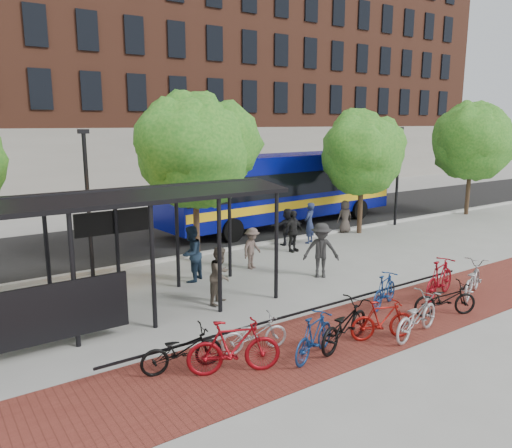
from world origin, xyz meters
TOP-DOWN VIEW (x-y plane):
  - ground at (0.00, 0.00)m, footprint 160.00×160.00m
  - asphalt_street at (0.00, 8.00)m, footprint 160.00×8.00m
  - curb at (0.00, 4.00)m, footprint 160.00×0.25m
  - brick_strip at (-2.00, -5.00)m, footprint 24.00×3.00m
  - bike_rack_rail at (-3.30, -4.10)m, footprint 12.00×0.05m
  - building_brick at (10.00, 26.00)m, footprint 55.00×14.00m
  - bus_shelter at (-8.13, -0.48)m, footprint 10.60×3.07m
  - tree_b at (-2.90, 3.35)m, footprint 5.15×4.20m
  - tree_c at (6.09, 3.35)m, footprint 4.66×3.80m
  - tree_d at (15.10, 3.35)m, footprint 5.39×4.40m
  - lamp_post_left at (-7.00, 3.60)m, footprint 0.35×0.20m
  - lamp_post_right at (9.00, 3.60)m, footprint 0.35×0.20m
  - bus at (4.10, 7.00)m, footprint 13.93×3.99m
  - bike_0 at (-7.46, -4.37)m, footprint 1.92×0.93m
  - bike_1 at (-6.60, -5.14)m, footprint 2.11×1.33m
  - bike_2 at (-5.63, -4.49)m, footprint 1.75×0.93m
  - bike_3 at (-4.69, -5.56)m, footprint 1.82×1.10m
  - bike_4 at (-3.67, -5.50)m, footprint 2.21×1.29m
  - bike_5 at (-2.63, -5.77)m, footprint 1.77×1.07m
  - bike_6 at (-1.77, -6.12)m, footprint 2.16×1.13m
  - bike_7 at (-0.84, -4.27)m, footprint 1.76×1.04m
  - bike_8 at (0.05, -5.69)m, footprint 1.94×1.36m
  - bike_9 at (1.18, -4.69)m, footprint 2.13×1.09m
  - bike_10 at (2.14, -5.18)m, footprint 2.20×1.46m
  - pedestrian_2 at (-4.37, 1.14)m, footprint 1.19×1.13m
  - pedestrian_3 at (-1.81, 1.22)m, footprint 1.14×0.92m
  - pedestrian_4 at (1.00, 2.32)m, footprint 1.06×0.50m
  - pedestrian_5 at (1.55, 3.35)m, footprint 1.59×0.75m
  - pedestrian_6 at (5.48, 3.79)m, footprint 0.87×0.65m
  - pedestrian_7 at (2.58, 3.09)m, footprint 0.80×0.70m
  - pedestrian_8 at (-4.63, -1.26)m, footprint 1.07×1.02m
  - pedestrian_9 at (-0.42, -1.02)m, footprint 1.43×1.33m

SIDE VIEW (x-z plane):
  - ground at x=0.00m, z-range 0.00..0.00m
  - bike_rack_rail at x=-3.30m, z-range -0.47..0.47m
  - brick_strip at x=-2.00m, z-range 0.00..0.01m
  - asphalt_street at x=0.00m, z-range 0.00..0.01m
  - curb at x=0.00m, z-range 0.00..0.12m
  - bike_2 at x=-5.63m, z-range 0.00..0.88m
  - bike_0 at x=-7.46m, z-range 0.00..0.97m
  - bike_8 at x=0.05m, z-range 0.00..0.97m
  - bike_7 at x=-0.84m, z-range 0.00..1.02m
  - bike_5 at x=-2.63m, z-range 0.00..1.03m
  - bike_3 at x=-4.69m, z-range 0.00..1.06m
  - bike_6 at x=-1.77m, z-range 0.00..1.08m
  - bike_10 at x=2.14m, z-range 0.00..1.09m
  - bike_4 at x=-3.67m, z-range 0.00..1.10m
  - bike_1 at x=-6.60m, z-range 0.00..1.23m
  - bike_9 at x=1.18m, z-range 0.00..1.23m
  - pedestrian_3 at x=-1.81m, z-range 0.00..1.55m
  - pedestrian_6 at x=5.48m, z-range 0.00..1.60m
  - pedestrian_5 at x=1.55m, z-range 0.00..1.65m
  - pedestrian_8 at x=-4.63m, z-range 0.00..1.74m
  - pedestrian_4 at x=1.00m, z-range 0.00..1.76m
  - pedestrian_7 at x=2.58m, z-range 0.00..1.84m
  - pedestrian_2 at x=-4.37m, z-range 0.00..1.93m
  - pedestrian_9 at x=-0.42m, z-range 0.00..1.94m
  - bus at x=4.10m, z-range 0.28..3.99m
  - lamp_post_left at x=-7.00m, z-range 0.18..5.31m
  - lamp_post_right at x=9.00m, z-range 0.18..5.31m
  - bus_shelter at x=-8.13m, z-range 1.20..4.80m
  - tree_c at x=6.09m, z-range 1.09..7.02m
  - tree_b at x=-2.90m, z-range 1.22..7.69m
  - tree_d at x=15.10m, z-range 1.19..7.74m
  - building_brick at x=10.00m, z-range 0.00..20.00m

